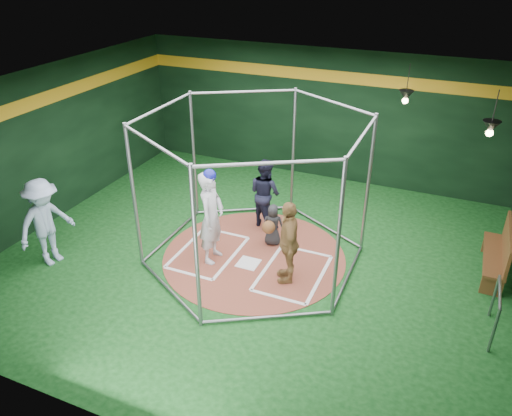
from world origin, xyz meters
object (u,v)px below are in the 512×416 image
at_px(batter_figure, 211,216).
at_px(dugout_bench, 500,251).
at_px(visitor_leopard, 289,242).
at_px(umpire, 265,193).

height_order(batter_figure, dugout_bench, batter_figure).
bearing_deg(visitor_leopard, dugout_bench, 92.62).
distance_m(visitor_leopard, umpire, 2.14).
xyz_separation_m(batter_figure, dugout_bench, (5.37, 1.75, -0.50)).
relative_size(batter_figure, umpire, 1.24).
relative_size(umpire, dugout_bench, 0.94).
relative_size(visitor_leopard, umpire, 1.03).
distance_m(umpire, dugout_bench, 4.93).
height_order(visitor_leopard, dugout_bench, visitor_leopard).
relative_size(batter_figure, visitor_leopard, 1.20).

